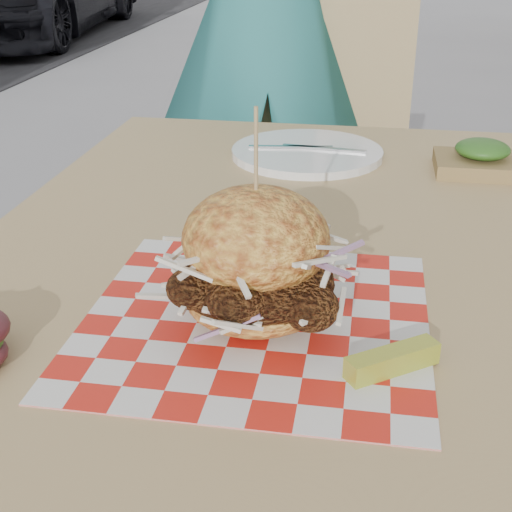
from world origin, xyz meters
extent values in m
imported|color=#287575|center=(-0.12, 1.13, 0.87)|extent=(0.70, 0.52, 1.75)
cube|color=tan|center=(0.07, 0.05, 0.73)|extent=(0.80, 1.20, 0.04)
cylinder|color=#333338|center=(-0.27, 0.59, 0.35)|extent=(0.05, 0.05, 0.71)
cylinder|color=#333338|center=(0.41, 0.59, 0.35)|extent=(0.05, 0.05, 0.71)
cube|color=tan|center=(0.07, 0.96, 0.45)|extent=(0.44, 0.44, 0.04)
cube|color=tan|center=(0.06, 1.16, 0.70)|extent=(0.42, 0.06, 0.50)
cylinder|color=#333338|center=(-0.10, 0.77, 0.21)|extent=(0.03, 0.03, 0.43)
cylinder|color=#333338|center=(0.26, 0.79, 0.21)|extent=(0.03, 0.03, 0.43)
cylinder|color=#333338|center=(-0.12, 1.13, 0.21)|extent=(0.03, 0.03, 0.43)
cylinder|color=#333338|center=(0.24, 1.15, 0.21)|extent=(0.03, 0.03, 0.43)
cube|color=red|center=(0.08, -0.16, 0.75)|extent=(0.36, 0.36, 0.00)
ellipsoid|color=gold|center=(0.08, -0.16, 0.78)|extent=(0.15, 0.15, 0.05)
ellipsoid|color=brown|center=(0.08, -0.16, 0.80)|extent=(0.16, 0.15, 0.08)
ellipsoid|color=gold|center=(0.08, -0.16, 0.84)|extent=(0.15, 0.15, 0.10)
cylinder|color=tan|center=(0.08, -0.16, 0.92)|extent=(0.00, 0.00, 0.11)
cube|color=#ACB033|center=(0.22, -0.23, 0.76)|extent=(0.09, 0.07, 0.02)
cylinder|color=white|center=(0.07, 0.43, 0.76)|extent=(0.27, 0.27, 0.01)
cube|color=silver|center=(0.04, 0.43, 0.77)|extent=(0.15, 0.03, 0.00)
cube|color=silver|center=(0.10, 0.43, 0.77)|extent=(0.15, 0.03, 0.00)
cube|color=olive|center=(0.37, 0.39, 0.76)|extent=(0.15, 0.12, 0.02)
ellipsoid|color=#1B4C15|center=(0.37, 0.39, 0.79)|extent=(0.09, 0.09, 0.03)
camera|label=1|loc=(0.18, -0.80, 1.13)|focal=50.00mm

